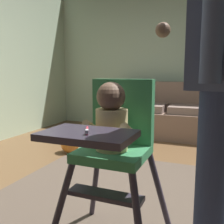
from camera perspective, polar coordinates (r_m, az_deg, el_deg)
The scene contains 7 objects.
ground at distance 2.34m, azimuth 4.97°, elevation -18.11°, with size 6.32×6.96×0.10m, color brown.
wall_far at distance 4.77m, azimuth 15.11°, elevation 12.23°, with size 5.52×0.06×2.67m, color #AEC4A9.
area_rug at distance 2.03m, azimuth 5.03°, elevation -20.88°, with size 2.35×2.28×0.01m, color brown.
couch at distance 4.31m, azimuth 12.56°, elevation -0.63°, with size 1.94×0.86×0.86m.
high_chair at distance 1.40m, azimuth 0.32°, elevation -4.97°, with size 0.61×0.73×0.97m.
adult_standing at distance 1.18m, azimuth 22.62°, elevation 6.62°, with size 0.51×0.55×1.71m.
toy_ball at distance 3.34m, azimuth -9.27°, elevation -6.89°, with size 0.24×0.24×0.24m, color orange.
Camera 1 is at (0.61, -2.01, 1.00)m, focal length 41.39 mm.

